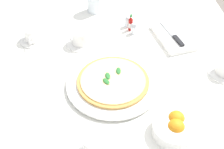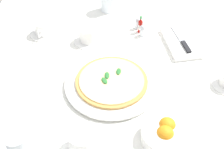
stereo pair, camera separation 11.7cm
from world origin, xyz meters
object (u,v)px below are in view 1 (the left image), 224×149
Objects in this scene: coffee_cup_left_edge at (33,35)px; coffee_cup_center_back at (81,38)px; coffee_cup_far_right at (96,145)px; salt_shaker at (128,22)px; citrus_bowl at (175,127)px; pizza_plate at (113,83)px; water_glass_near_right at (94,2)px; pizza at (113,81)px; napkin_folded at (173,37)px; hot_sauce_bottle at (131,24)px; pepper_shaker at (134,29)px; dinner_knife at (173,34)px.

coffee_cup_center_back reaches higher than coffee_cup_left_edge.
coffee_cup_far_right is 0.68m from salt_shaker.
citrus_bowl is (-0.50, -0.29, -0.01)m from coffee_cup_center_back.
pizza_plate is 2.98× the size of water_glass_near_right.
water_glass_near_right is at bearing -3.22° from coffee_cup_far_right.
pizza is 0.39m from napkin_folded.
water_glass_near_right reaches higher than hot_sauce_bottle.
coffee_cup_far_right is at bearing 133.22° from napkin_folded.
hot_sauce_bottle is 0.03m from pepper_shaker.
dinner_knife is at bearing -34.86° from coffee_cup_far_right.
napkin_folded is at bearing -48.51° from pizza_plate.
citrus_bowl reaches higher than pizza_plate.
coffee_cup_far_right is at bearing 160.66° from pepper_shaker.
coffee_cup_center_back is 0.27m from water_glass_near_right.
pepper_shaker is at bearing -160.35° from salt_shaker.
water_glass_near_right is at bearing 40.76° from hot_sauce_bottle.
hot_sauce_bottle is at bearing -160.35° from salt_shaker.
napkin_folded is at bearing -35.04° from coffee_cup_far_right.
pepper_shaker is (0.32, -0.13, 0.01)m from pizza_plate.
napkin_folded is (0.54, -0.38, -0.02)m from coffee_cup_far_right.
coffee_cup_far_right is at bearing -158.04° from coffee_cup_left_edge.
pizza_plate is at bearing -157.05° from coffee_cup_center_back.
pizza_plate is 2.71× the size of coffee_cup_center_back.
salt_shaker is at bearing 6.70° from citrus_bowl.
coffee_cup_left_edge is (0.31, 0.32, 0.02)m from pizza_plate.
napkin_folded is at bearing -91.22° from coffee_cup_center_back.
coffee_cup_center_back reaches higher than pizza_plate.
citrus_bowl is at bearing -137.66° from coffee_cup_left_edge.
pizza is at bearing 117.06° from dinner_knife.
pizza_plate is 1.82× the size of dinner_knife.
water_glass_near_right is 2.11× the size of pepper_shaker.
pizza_plate is 0.34m from pepper_shaker.
pizza_plate is 0.45m from coffee_cup_left_edge.
pizza is at bearing -157.04° from coffee_cup_center_back.
pizza reaches higher than dinner_knife.
pizza is 0.29m from coffee_cup_center_back.
dinner_knife is at bearing -90.84° from coffee_cup_center_back.
coffee_cup_center_back is (0.27, 0.11, 0.01)m from pizza.
water_glass_near_right reaches higher than napkin_folded.
hot_sauce_bottle is at bearing -139.24° from water_glass_near_right.
hot_sauce_bottle is (0.08, -0.23, 0.00)m from coffee_cup_center_back.
pizza is 2.05× the size of coffee_cup_left_edge.
salt_shaker is (0.11, -0.22, -0.01)m from coffee_cup_center_back.
coffee_cup_far_right is at bearing 130.38° from dinner_knife.
coffee_cup_far_right is (-0.28, 0.08, 0.02)m from pizza_plate.
hot_sauce_bottle is (0.35, -0.12, 0.01)m from pizza.
pepper_shaker is (0.55, 0.05, -0.00)m from citrus_bowl.
coffee_cup_center_back is 1.57× the size of hot_sauce_bottle.
citrus_bowl is 0.56m from pepper_shaker.
water_glass_near_right reaches higher than salt_shaker.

